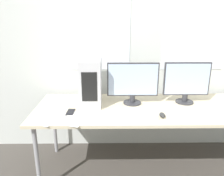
{
  "coord_description": "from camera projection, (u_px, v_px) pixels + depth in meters",
  "views": [
    {
      "loc": [
        -0.43,
        -1.63,
        1.55
      ],
      "look_at": [
        -0.4,
        0.41,
        0.92
      ],
      "focal_mm": 35.0,
      "sensor_mm": 36.0,
      "label": 1
    }
  ],
  "objects": [
    {
      "name": "wall_back",
      "position": [
        146.0,
        39.0,
        2.52
      ],
      "size": [
        8.0,
        0.07,
        2.7
      ],
      "color": "silver",
      "rests_on": "ground_plane"
    },
    {
      "name": "desk",
      "position": [
        151.0,
        111.0,
        2.21
      ],
      "size": [
        2.33,
        0.82,
        0.72
      ],
      "color": "beige",
      "rests_on": "ground_plane"
    },
    {
      "name": "pc_tower",
      "position": [
        91.0,
        81.0,
        2.24
      ],
      "size": [
        0.21,
        0.42,
        0.47
      ],
      "color": "silver",
      "rests_on": "desk"
    },
    {
      "name": "monitor_main",
      "position": [
        133.0,
        82.0,
        2.22
      ],
      "size": [
        0.52,
        0.18,
        0.43
      ],
      "color": "#333338",
      "rests_on": "desk"
    },
    {
      "name": "monitor_right_near",
      "position": [
        186.0,
        82.0,
        2.24
      ],
      "size": [
        0.47,
        0.18,
        0.43
      ],
      "color": "#333338",
      "rests_on": "desk"
    },
    {
      "name": "keyboard",
      "position": [
        133.0,
        115.0,
        1.97
      ],
      "size": [
        0.43,
        0.16,
        0.02
      ],
      "color": "silver",
      "rests_on": "desk"
    },
    {
      "name": "mouse",
      "position": [
        162.0,
        115.0,
        1.96
      ],
      "size": [
        0.05,
        0.1,
        0.04
      ],
      "color": "#2D2D2D",
      "rests_on": "desk"
    },
    {
      "name": "cell_phone",
      "position": [
        71.0,
        112.0,
        2.06
      ],
      "size": [
        0.07,
        0.14,
        0.01
      ],
      "rotation": [
        0.0,
        0.0,
        -0.04
      ],
      "color": "black",
      "rests_on": "desk"
    },
    {
      "name": "paper_sheet_left",
      "position": [
        74.0,
        118.0,
        1.93
      ],
      "size": [
        0.29,
        0.35,
        0.0
      ],
      "rotation": [
        0.0,
        0.0,
        -0.33
      ],
      "color": "white",
      "rests_on": "desk"
    },
    {
      "name": "paper_sheet_front",
      "position": [
        50.0,
        118.0,
        1.94
      ],
      "size": [
        0.32,
        0.36,
        0.0
      ],
      "rotation": [
        0.0,
        0.0,
        -0.48
      ],
      "color": "white",
      "rests_on": "desk"
    }
  ]
}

